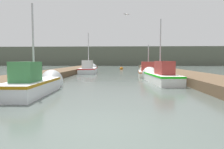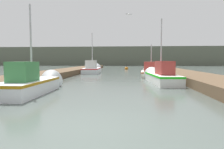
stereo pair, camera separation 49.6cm
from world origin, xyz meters
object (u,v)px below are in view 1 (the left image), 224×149
Objects in this scene: mooring_piling_0 at (83,67)px; channel_buoy at (121,68)px; seagull_1 at (126,14)px; fishing_boat_3 at (89,69)px; mooring_piling_1 at (155,70)px; fishing_boat_0 at (35,83)px; fishing_boat_2 at (148,72)px; fishing_boat_1 at (159,76)px.

channel_buoy is (4.69, 8.08, -0.51)m from mooring_piling_0.
channel_buoy is at bearing -110.70° from seagull_1.
mooring_piling_0 is 1.27× the size of channel_buoy.
fishing_boat_3 is 6.39× the size of mooring_piling_1.
fishing_boat_0 reaches higher than fishing_boat_2.
fishing_boat_3 is at bearing 148.66° from fishing_boat_2.
seagull_1 reaches higher than fishing_boat_1.
fishing_boat_3 is 8.75m from seagull_1.
mooring_piling_0 is at bearing 136.81° from fishing_boat_3.
seagull_1 reaches higher than mooring_piling_0.
fishing_boat_0 is 0.74× the size of fishing_boat_3.
fishing_boat_1 reaches higher than fishing_boat_2.
fishing_boat_0 reaches higher than channel_buoy.
mooring_piling_1 is at bearing -151.57° from seagull_1.
fishing_boat_3 is 11.04× the size of seagull_1.
seagull_1 reaches higher than fishing_boat_0.
fishing_boat_1 is 12.76m from mooring_piling_0.
fishing_boat_0 is 0.95× the size of fishing_boat_2.
fishing_boat_0 is 4.36× the size of channel_buoy.
fishing_boat_3 is at bearing 163.42° from mooring_piling_1.
fishing_boat_1 is 7.78m from mooring_piling_1.
fishing_boat_3 is 9.60m from channel_buoy.
fishing_boat_1 is at bearing -97.66° from mooring_piling_1.
fishing_boat_1 is 5.53× the size of channel_buoy.
fishing_boat_2 is 0.78× the size of fishing_boat_3.
fishing_boat_3 is at bearing -76.83° from seagull_1.
fishing_boat_2 is 8.65× the size of seagull_1.
seagull_1 is (-2.07, 3.94, 4.89)m from fishing_boat_1.
fishing_boat_2 is at bearing -39.31° from fishing_boat_3.
fishing_boat_2 is 13.54m from channel_buoy.
fishing_boat_0 is 7.88m from fishing_boat_1.
fishing_boat_1 reaches higher than channel_buoy.
fishing_boat_0 is at bearing -147.04° from fishing_boat_1.
fishing_boat_3 reaches higher than fishing_boat_1.
mooring_piling_0 is at bearing -74.87° from seagull_1.
channel_buoy is at bearing 59.86° from mooring_piling_0.
mooring_piling_0 is at bearing -120.14° from channel_buoy.
fishing_boat_0 is 0.79× the size of fishing_boat_1.
channel_buoy is 1.89× the size of seagull_1.
mooring_piling_0 is 8.64m from mooring_piling_1.
fishing_boat_2 is at bearing 85.57° from fishing_boat_1.
mooring_piling_1 is 0.92× the size of channel_buoy.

